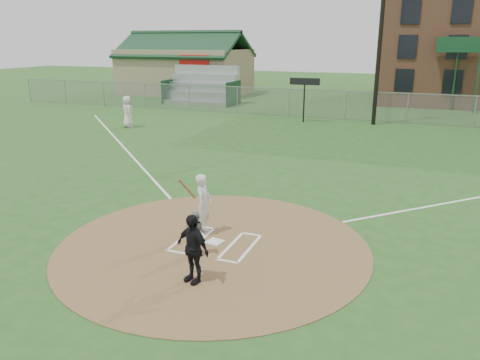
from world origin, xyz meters
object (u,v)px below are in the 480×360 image
(ondeck_player, at_px, (128,112))
(batter_at_plate, at_px, (204,204))
(catcher, at_px, (197,234))
(home_plate, at_px, (215,242))
(umpire, at_px, (192,248))

(ondeck_player, bearing_deg, batter_at_plate, 172.76)
(catcher, relative_size, batter_at_plate, 0.66)
(home_plate, distance_m, umpire, 2.31)
(catcher, relative_size, ondeck_player, 0.60)
(catcher, bearing_deg, batter_at_plate, 92.71)
(batter_at_plate, bearing_deg, home_plate, -40.44)
(home_plate, height_order, catcher, catcher)
(umpire, distance_m, batter_at_plate, 2.76)
(catcher, xyz_separation_m, batter_at_plate, (-0.44, 1.35, 0.30))
(home_plate, distance_m, ondeck_player, 18.78)
(umpire, bearing_deg, catcher, 132.35)
(umpire, height_order, batter_at_plate, batter_at_plate)
(home_plate, relative_size, umpire, 0.25)
(home_plate, distance_m, batter_at_plate, 1.12)
(home_plate, height_order, umpire, umpire)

